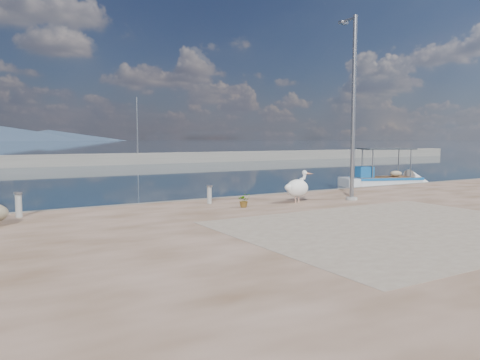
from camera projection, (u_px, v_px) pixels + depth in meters
name	position (u px, v px, depth m)	size (l,w,h in m)	color
ground	(302.00, 231.00, 14.64)	(1400.00, 1400.00, 0.00)	#162635
quay_patch	(401.00, 227.00, 12.54)	(9.00, 7.00, 0.01)	gray
breakwater	(63.00, 160.00, 48.85)	(120.00, 2.20, 7.50)	gray
boat_right	(385.00, 183.00, 28.36)	(5.84, 3.59, 2.67)	white
pelican	(298.00, 187.00, 17.32)	(1.22, 0.58, 1.20)	tan
lamp_post	(353.00, 114.00, 17.88)	(0.44, 0.96, 7.00)	gray
bollard_near	(209.00, 194.00, 17.06)	(0.22, 0.22, 0.67)	gray
bollard_far	(18.00, 203.00, 14.13)	(0.25, 0.25, 0.77)	gray
potted_plant	(244.00, 200.00, 16.14)	(0.44, 0.38, 0.49)	#33722D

